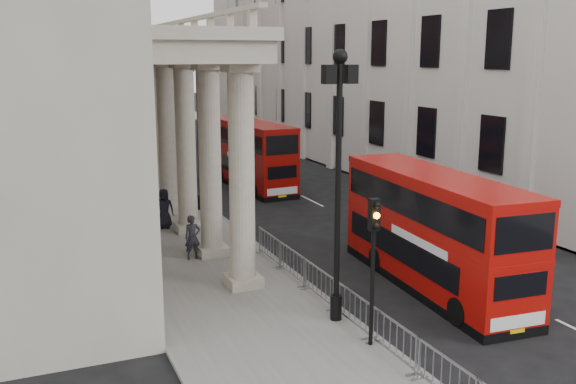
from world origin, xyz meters
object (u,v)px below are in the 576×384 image
at_px(pedestrian_a, 192,237).
at_px(pedestrian_c, 164,209).
at_px(lamp_post_mid, 199,121).
at_px(bus_far, 250,153).
at_px(traffic_light, 374,245).
at_px(bus_near, 433,228).
at_px(pedestrian_b, 141,196).
at_px(lamp_post_north, 143,101).
at_px(lamp_post_south, 338,169).
at_px(monument_column, 116,4).

relative_size(pedestrian_a, pedestrian_c, 0.95).
relative_size(lamp_post_mid, bus_far, 0.85).
height_order(lamp_post_mid, traffic_light, lamp_post_mid).
height_order(traffic_light, bus_near, traffic_light).
bearing_deg(pedestrian_b, lamp_post_mid, 171.60).
distance_m(lamp_post_mid, lamp_post_north, 16.00).
bearing_deg(pedestrian_b, bus_near, 122.06).
relative_size(pedestrian_b, pedestrian_c, 0.91).
relative_size(lamp_post_south, traffic_light, 1.93).
xyz_separation_m(pedestrian_b, pedestrian_c, (0.43, -3.74, 0.09)).
relative_size(lamp_post_north, traffic_light, 1.93).
bearing_deg(traffic_light, pedestrian_c, 100.28).
xyz_separation_m(lamp_post_south, bus_near, (4.68, 1.59, -2.73)).
xyz_separation_m(bus_near, bus_far, (0.02, 19.81, -0.00)).
bearing_deg(monument_column, bus_far, -91.63).
bearing_deg(pedestrian_c, pedestrian_b, 114.79).
height_order(lamp_post_south, traffic_light, lamp_post_south).
height_order(traffic_light, pedestrian_a, traffic_light).
height_order(lamp_post_mid, lamp_post_north, same).
distance_m(lamp_post_north, pedestrian_a, 24.68).
xyz_separation_m(monument_column, pedestrian_a, (-9.18, -80.24, -14.96)).
relative_size(traffic_light, bus_near, 0.44).
bearing_deg(lamp_post_south, pedestrian_a, 108.39).
distance_m(bus_far, pedestrian_b, 9.13).
xyz_separation_m(lamp_post_south, bus_far, (4.70, 21.40, -2.73)).
bearing_deg(lamp_post_mid, pedestrian_c, -131.01).
height_order(bus_near, bus_far, bus_near).
xyz_separation_m(monument_column, lamp_post_mid, (-6.60, -72.00, -11.07)).
distance_m(monument_column, bus_far, 68.04).
xyz_separation_m(monument_column, traffic_light, (-6.50, -90.02, -12.88)).
height_order(monument_column, pedestrian_c, monument_column).
bearing_deg(lamp_post_north, bus_far, -66.07).
distance_m(lamp_post_north, pedestrian_c, 19.57).
xyz_separation_m(traffic_light, pedestrian_b, (-3.15, 18.75, -2.12)).
bearing_deg(pedestrian_a, monument_column, 79.53).
height_order(monument_column, pedestrian_a, monument_column).
relative_size(monument_column, lamp_post_south, 6.51).
height_order(bus_far, pedestrian_b, bus_far).
bearing_deg(monument_column, pedestrian_b, -97.71).
bearing_deg(monument_column, bus_near, -91.27).
bearing_deg(bus_far, lamp_post_north, 110.52).
relative_size(pedestrian_a, pedestrian_b, 1.04).
bearing_deg(pedestrian_c, lamp_post_north, 100.39).
relative_size(monument_column, pedestrian_b, 31.25).
bearing_deg(pedestrian_a, lamp_post_north, 79.98).
bearing_deg(lamp_post_north, traffic_light, -89.83).
height_order(monument_column, bus_far, monument_column).
relative_size(lamp_post_mid, pedestrian_b, 4.80).
distance_m(lamp_post_north, traffic_light, 34.07).
bearing_deg(monument_column, pedestrian_a, -96.53).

